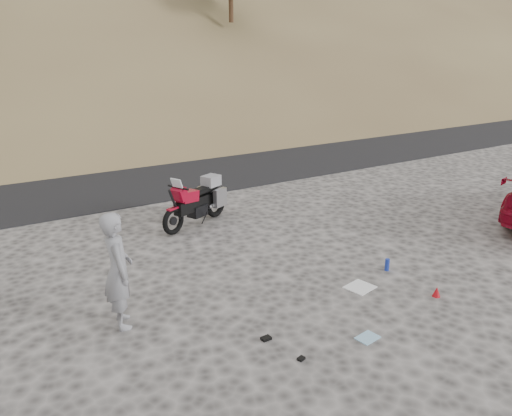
{
  "coord_description": "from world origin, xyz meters",
  "views": [
    {
      "loc": [
        -3.99,
        -6.88,
        4.15
      ],
      "look_at": [
        0.94,
        1.2,
        1.0
      ],
      "focal_mm": 35.0,
      "sensor_mm": 36.0,
      "label": 1
    }
  ],
  "objects": [
    {
      "name": "gear_glove_a",
      "position": [
        -0.56,
        -1.55,
        0.02
      ],
      "size": [
        0.15,
        0.11,
        0.04
      ],
      "primitive_type": "cube",
      "rotation": [
        0.0,
        0.0,
        0.05
      ],
      "color": "black",
      "rests_on": "ground"
    },
    {
      "name": "ground",
      "position": [
        0.0,
        0.0,
        0.0
      ],
      "size": [
        140.0,
        140.0,
        0.0
      ],
      "primitive_type": "plane",
      "color": "#3E3B39",
      "rests_on": "ground"
    },
    {
      "name": "gear_funnel",
      "position": [
        2.64,
        -1.96,
        0.09
      ],
      "size": [
        0.17,
        0.17,
        0.18
      ],
      "primitive_type": "cone",
      "rotation": [
        0.0,
        0.0,
        -0.3
      ],
      "color": "#AB0B13",
      "rests_on": "ground"
    },
    {
      "name": "road",
      "position": [
        0.0,
        9.0,
        0.0
      ],
      "size": [
        120.0,
        7.0,
        0.05
      ],
      "primitive_type": "cube",
      "color": "black",
      "rests_on": "ground"
    },
    {
      "name": "motorcycle",
      "position": [
        0.71,
        3.47,
        0.55
      ],
      "size": [
        2.04,
        1.13,
        1.3
      ],
      "rotation": [
        0.0,
        0.0,
        0.42
      ],
      "color": "black",
      "rests_on": "ground"
    },
    {
      "name": "gear_glove_b",
      "position": [
        -0.41,
        -2.21,
        0.02
      ],
      "size": [
        0.12,
        0.1,
        0.03
      ],
      "primitive_type": "cube",
      "rotation": [
        0.0,
        0.0,
        0.29
      ],
      "color": "black",
      "rests_on": "ground"
    },
    {
      "name": "gear_bottle",
      "position": [
        2.67,
        -0.77,
        0.12
      ],
      "size": [
        0.11,
        0.11,
        0.24
      ],
      "primitive_type": "cylinder",
      "rotation": [
        0.0,
        0.0,
        -0.36
      ],
      "color": "navy",
      "rests_on": "ground"
    },
    {
      "name": "gear_blue_cloth",
      "position": [
        0.74,
        -2.29,
        0.01
      ],
      "size": [
        0.37,
        0.3,
        0.01
      ],
      "primitive_type": "cube",
      "rotation": [
        0.0,
        0.0,
        0.16
      ],
      "color": "#8CBCD9",
      "rests_on": "ground"
    },
    {
      "name": "gear_white_cloth",
      "position": [
        1.74,
        -1.04,
        0.01
      ],
      "size": [
        0.55,
        0.51,
        0.02
      ],
      "primitive_type": "cube",
      "rotation": [
        0.0,
        0.0,
        0.21
      ],
      "color": "white",
      "rests_on": "ground"
    },
    {
      "name": "man",
      "position": [
        -2.22,
        -0.02,
        0.0
      ],
      "size": [
        0.52,
        0.72,
        1.83
      ],
      "primitive_type": "imported",
      "rotation": [
        0.0,
        0.0,
        1.44
      ],
      "color": "gray",
      "rests_on": "ground"
    }
  ]
}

